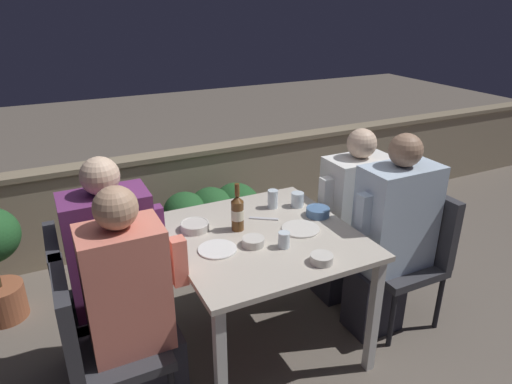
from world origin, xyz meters
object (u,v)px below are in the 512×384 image
object	(u,v)px
person_blue_shirt	(390,237)
person_white_polo	(351,216)
person_purple_stripe	(119,269)
person_coral_top	(136,307)
chair_right_far	(374,220)
beer_bottle	(237,212)
chair_left_near	(94,339)
chair_right_near	(413,246)
chair_left_far	(83,296)

from	to	relation	value
person_blue_shirt	person_white_polo	world-z (taller)	person_blue_shirt
person_purple_stripe	person_white_polo	distance (m)	1.53
person_coral_top	person_white_polo	world-z (taller)	person_coral_top
person_white_polo	person_blue_shirt	bearing A→B (deg)	-91.82
chair_right_far	beer_bottle	world-z (taller)	beer_bottle
chair_left_near	chair_right_near	bearing A→B (deg)	-0.18
person_coral_top	chair_right_near	bearing A→B (deg)	-0.20
chair_left_far	beer_bottle	size ratio (longest dim) A/B	3.16
chair_left_far	chair_right_near	size ratio (longest dim) A/B	1.00
chair_left_far	beer_bottle	distance (m)	0.92
chair_left_far	person_blue_shirt	xyz separation A→B (m)	(1.71, -0.37, 0.11)
chair_left_near	person_coral_top	size ratio (longest dim) A/B	0.71
chair_left_near	person_coral_top	xyz separation A→B (m)	(0.20, 0.00, 0.11)
person_purple_stripe	chair_right_near	world-z (taller)	person_purple_stripe
chair_left_near	person_purple_stripe	distance (m)	0.43
person_white_polo	person_purple_stripe	bearing A→B (deg)	-179.11
person_purple_stripe	chair_right_near	xyz separation A→B (m)	(1.71, -0.37, -0.11)
person_coral_top	person_blue_shirt	xyz separation A→B (m)	(1.51, -0.01, 0.01)
chair_left_far	chair_right_near	bearing A→B (deg)	-10.89
chair_right_near	person_purple_stripe	bearing A→B (deg)	167.88
person_purple_stripe	beer_bottle	distance (m)	0.69
beer_bottle	person_coral_top	bearing A→B (deg)	-156.56
person_blue_shirt	chair_left_far	bearing A→B (deg)	167.88
chair_left_near	person_white_polo	size ratio (longest dim) A/B	0.73
person_purple_stripe	beer_bottle	xyz separation A→B (m)	(0.65, -0.08, 0.23)
person_purple_stripe	person_white_polo	xyz separation A→B (m)	(1.53, 0.02, -0.03)
chair_right_far	person_white_polo	xyz separation A→B (m)	(-0.20, -0.00, 0.08)
chair_left_near	chair_left_far	distance (m)	0.36
person_coral_top	beer_bottle	size ratio (longest dim) A/B	4.46
chair_right_far	chair_left_far	bearing A→B (deg)	-179.30
chair_right_far	beer_bottle	bearing A→B (deg)	-174.34
chair_right_near	person_white_polo	xyz separation A→B (m)	(-0.19, 0.39, 0.08)
chair_right_near	beer_bottle	world-z (taller)	beer_bottle
chair_left_far	beer_bottle	bearing A→B (deg)	-5.59
chair_left_near	chair_right_far	bearing A→B (deg)	11.35
chair_right_near	person_white_polo	distance (m)	0.44
person_purple_stripe	beer_bottle	size ratio (longest dim) A/B	4.52
chair_left_near	person_white_polo	xyz separation A→B (m)	(1.72, 0.39, 0.08)
chair_right_near	person_blue_shirt	bearing A→B (deg)	180.00
chair_right_near	person_blue_shirt	size ratio (longest dim) A/B	0.69
chair_left_near	person_coral_top	bearing A→B (deg)	0.00
chair_left_near	person_purple_stripe	xyz separation A→B (m)	(0.19, 0.36, 0.11)
person_purple_stripe	person_coral_top	bearing A→B (deg)	-89.06
person_coral_top	beer_bottle	xyz separation A→B (m)	(0.64, 0.28, 0.23)
beer_bottle	person_white_polo	bearing A→B (deg)	6.94
beer_bottle	chair_right_far	bearing A→B (deg)	5.66
person_blue_shirt	beer_bottle	world-z (taller)	person_blue_shirt
chair_right_near	person_white_polo	size ratio (longest dim) A/B	0.73
person_coral_top	chair_left_far	bearing A→B (deg)	119.58
person_purple_stripe	person_blue_shirt	xyz separation A→B (m)	(1.51, -0.37, 0.00)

